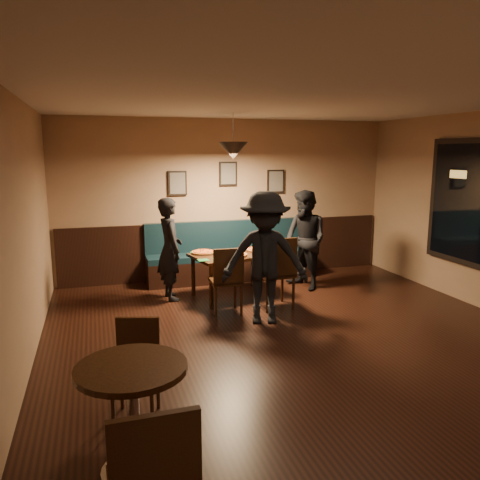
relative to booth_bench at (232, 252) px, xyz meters
The scene contains 26 objects.
floor 3.24m from the booth_bench, 90.00° to the right, with size 7.00×7.00×0.00m, color black.
ceiling 3.94m from the booth_bench, 90.00° to the right, with size 7.00×7.00×0.00m, color silver.
wall_back 0.95m from the booth_bench, 90.00° to the left, with size 6.00×6.00×0.00m, color #8C704F.
wall_left 4.48m from the booth_bench, 133.15° to the right, with size 7.00×7.00×0.00m, color #8C704F.
wainscot 0.27m from the booth_bench, 90.00° to the left, with size 5.88×0.06×1.00m, color black.
booth_bench is the anchor object (origin of this frame).
picture_left 1.52m from the booth_bench, 163.30° to the left, with size 0.32×0.04×0.42m, color black.
picture_center 1.38m from the booth_bench, 90.00° to the left, with size 0.32×0.04×0.42m, color black.
picture_right 1.52m from the booth_bench, 16.70° to the left, with size 0.32×0.04×0.42m, color black.
pendant_lamp 2.00m from the booth_bench, 105.20° to the right, with size 0.44×0.44×0.25m, color black.
dining_table 0.98m from the booth_bench, 105.20° to the right, with size 1.25×0.80×0.67m, color black.
chair_near_left 1.77m from the booth_bench, 109.20° to the right, with size 0.42×0.42×0.95m, color black, non-canonical shape.
chair_near_right 1.67m from the booth_bench, 84.35° to the right, with size 0.47×0.47×1.05m, color black, non-canonical shape.
diner_left 1.50m from the booth_bench, 146.26° to the right, with size 0.57×0.37×1.56m, color black.
diner_right 1.36m from the booth_bench, 42.44° to the right, with size 0.79×0.61×1.62m, color black.
diner_front 2.24m from the booth_bench, 95.07° to the right, with size 1.12×0.65×1.74m, color black.
pizza_a 1.06m from the booth_bench, 131.98° to the right, with size 0.37×0.37×0.04m, color #CC5F26.
pizza_b 1.13m from the booth_bench, 103.45° to the right, with size 0.34×0.34×0.04m, color orange.
pizza_c 0.87m from the booth_bench, 77.32° to the right, with size 0.37×0.37×0.04m, color gold.
soda_glass 1.32m from the booth_bench, 76.09° to the right, with size 0.06×0.06×0.14m, color black.
tabasco_bottle 1.06m from the booth_bench, 74.01° to the right, with size 0.02×0.02×0.11m, color #8C2104.
napkin_a 1.07m from the booth_bench, 139.08° to the right, with size 0.16×0.16×0.01m, color #1B662B.
napkin_b 1.48m from the booth_bench, 122.88° to the right, with size 0.16×0.16×0.01m, color #1B682B.
cutlery_set 1.32m from the booth_bench, 100.49° to the right, with size 0.02×0.18×0.00m, color silver.
cafe_table 5.25m from the booth_bench, 113.62° to the right, with size 0.76×0.76×0.81m, color #301E0D.
cafe_chair_far 4.57m from the booth_bench, 116.37° to the right, with size 0.37×0.37×0.84m, color #33180E, non-canonical shape.
Camera 1 is at (-2.28, -4.73, 2.23)m, focal length 35.89 mm.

